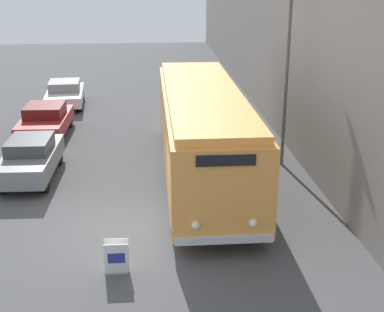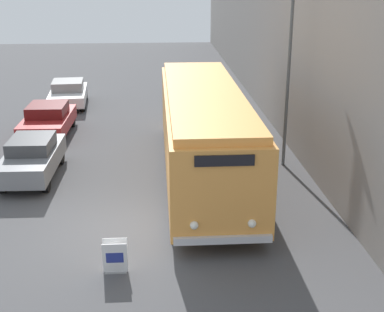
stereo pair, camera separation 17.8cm
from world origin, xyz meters
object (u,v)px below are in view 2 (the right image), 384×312
Objects in this scene: streetlamp at (290,54)px; parked_car_far at (68,93)px; parked_car_near at (32,157)px; vintage_bus at (204,129)px; parked_car_mid at (48,120)px; sign_board at (115,257)px.

parked_car_far is at bearing 134.13° from streetlamp.
streetlamp is 9.94m from parked_car_near.
vintage_bus is at bearing -64.03° from parked_car_far.
parked_car_near reaches higher than parked_car_far.
parked_car_mid is (-0.38, 5.12, -0.04)m from parked_car_near.
sign_board is 10.12m from streetlamp.
parked_car_mid is 5.40m from parked_car_far.
sign_board is at bearing -82.20° from parked_car_far.
streetlamp is 14.20m from parked_car_far.
parked_car_far is (-6.40, 10.98, -1.12)m from vintage_bus.
sign_board is at bearing -129.15° from streetlamp.
parked_car_near is at bearing -176.08° from streetlamp.
parked_car_near is at bearing -84.60° from parked_car_mid.
vintage_bus is 12.76m from parked_car_far.
streetlamp reaches higher than parked_car_mid.
streetlamp is at bearing 19.20° from vintage_bus.
parked_car_near is (-6.11, 0.47, -1.06)m from vintage_bus.
parked_car_near is at bearing 175.59° from vintage_bus.
sign_board is 0.13× the size of streetlamp.
parked_car_mid is (-6.50, 5.59, -1.09)m from vintage_bus.
parked_car_mid is at bearing 155.16° from streetlamp.
parked_car_near is 0.99× the size of parked_car_mid.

